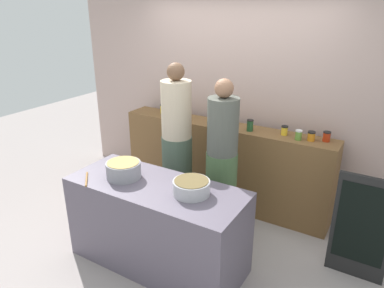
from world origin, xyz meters
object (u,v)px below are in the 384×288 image
Objects in this scene: preserve_jar_7 at (311,136)px; chalkboard_sign at (361,228)px; preserve_jar_4 at (250,125)px; preserve_jar_8 at (327,136)px; preserve_jar_3 at (222,121)px; preserve_jar_5 at (284,130)px; cooking_pot_center at (191,187)px; preserve_jar_2 at (182,114)px; cook_in_cap at (222,168)px; preserve_jar_0 at (163,109)px; preserve_jar_1 at (168,111)px; wooden_spoon at (87,179)px; cooking_pot_left at (124,170)px; preserve_jar_6 at (299,135)px; cook_with_tongs at (177,152)px.

chalkboard_sign is (0.66, -0.60, -0.58)m from preserve_jar_7.
preserve_jar_8 is (0.83, 0.11, -0.01)m from preserve_jar_4.
preserve_jar_3 is 0.10× the size of chalkboard_sign.
cooking_pot_center is at bearing -104.96° from preserve_jar_5.
cook_in_cap reaches higher than preserve_jar_2.
preserve_jar_0 reaches higher than preserve_jar_5.
preserve_jar_1 reaches higher than wooden_spoon.
preserve_jar_5 is 1.82m from cooking_pot_left.
preserve_jar_1 reaches higher than chalkboard_sign.
preserve_jar_5 is at bearing 158.16° from preserve_jar_6.
preserve_jar_4 is at bearing -1.77° from preserve_jar_1.
preserve_jar_3 is (0.79, -0.00, -0.01)m from preserve_jar_1.
preserve_jar_5 is at bearing 2.82° from preserve_jar_2.
preserve_jar_8 is 2.50m from wooden_spoon.
preserve_jar_8 reaches higher than wooden_spoon.
preserve_jar_3 is 1.76m from wooden_spoon.
preserve_jar_8 reaches higher than preserve_jar_7.
preserve_jar_3 is at bearing 69.66° from wooden_spoon.
preserve_jar_4 is 1.25× the size of preserve_jar_8.
preserve_jar_5 is (1.54, 0.04, -0.01)m from preserve_jar_1.
preserve_jar_6 is 2.23m from wooden_spoon.
cooking_pot_center is (-0.55, -1.32, -0.18)m from preserve_jar_6.
preserve_jar_8 is at bearing 2.09° from preserve_jar_1.
preserve_jar_6 is 0.33× the size of cooking_pot_left.
wooden_spoon is at bearing -121.35° from preserve_jar_4.
cook_with_tongs reaches higher than preserve_jar_2.
preserve_jar_6 is at bearing 47.23° from cooking_pot_left.
preserve_jar_6 is at bearing -2.00° from preserve_jar_3.
chalkboard_sign is at bearing -0.03° from cook_with_tongs.
preserve_jar_4 reaches higher than preserve_jar_3.
preserve_jar_2 is at bearing -9.78° from preserve_jar_0.
chalkboard_sign is (1.33, 0.77, -0.40)m from cooking_pot_center.
wooden_spoon is at bearing -131.50° from cook_in_cap.
preserve_jar_6 is 0.90m from cook_in_cap.
preserve_jar_1 is at bearing 179.78° from preserve_jar_3.
preserve_jar_5 is at bearing -175.20° from preserve_jar_8.
chalkboard_sign is (2.60, -0.62, -0.59)m from preserve_jar_0.
cooking_pot_center is (0.93, -1.32, -0.18)m from preserve_jar_2.
preserve_jar_8 is at bearing 24.11° from cook_with_tongs.
preserve_jar_7 is (1.94, -0.02, -0.01)m from preserve_jar_0.
preserve_jar_1 is 1.72m from preserve_jar_6.
cook_with_tongs reaches higher than wooden_spoon.
preserve_jar_0 is 0.89m from preserve_jar_3.
preserve_jar_7 is 0.35× the size of wooden_spoon.
cooking_pot_center is (1.17, -1.35, -0.18)m from preserve_jar_1.
preserve_jar_5 is 0.99× the size of preserve_jar_8.
preserve_jar_2 reaches higher than cooking_pot_center.
cook_with_tongs is at bearing 177.64° from cook_in_cap.
preserve_jar_6 is 1.07× the size of preserve_jar_7.
preserve_jar_6 is 0.11× the size of chalkboard_sign.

